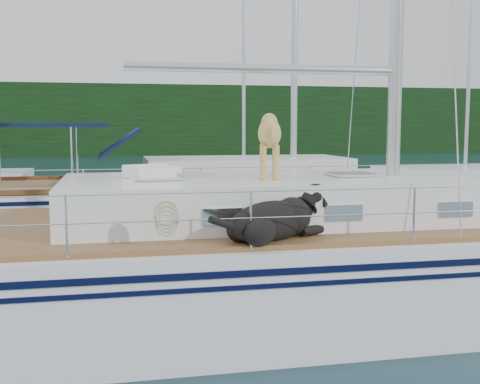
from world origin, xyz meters
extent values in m
plane|color=black|center=(0.00, 0.00, 0.00)|extent=(120.00, 120.00, 0.00)
cube|color=black|center=(0.00, 45.00, 3.00)|extent=(90.00, 3.00, 6.00)
cube|color=#595147|center=(0.00, 46.20, 0.60)|extent=(92.00, 1.00, 1.20)
cube|color=white|center=(0.00, 0.00, 0.50)|extent=(12.00, 3.80, 1.40)
cube|color=brown|center=(0.00, 0.00, 1.23)|extent=(11.52, 3.50, 0.06)
cube|color=white|center=(0.80, 0.00, 1.54)|extent=(5.20, 2.50, 0.55)
cylinder|color=silver|center=(0.80, 0.00, 3.21)|extent=(3.60, 0.12, 0.12)
cylinder|color=silver|center=(0.00, -1.75, 1.82)|extent=(10.56, 0.01, 0.01)
cylinder|color=silver|center=(0.00, 1.75, 1.82)|extent=(10.56, 0.01, 0.01)
cube|color=#1D33B6|center=(0.29, 1.47, 1.29)|extent=(0.83, 0.67, 0.06)
cube|color=silver|center=(-0.67, 0.21, 1.89)|extent=(0.75, 0.70, 0.15)
torus|color=beige|center=(-0.64, -1.68, 1.62)|extent=(0.35, 0.17, 0.33)
cube|color=white|center=(0.80, 6.57, 0.45)|extent=(11.00, 3.50, 1.30)
cube|color=brown|center=(0.80, 6.57, 1.10)|extent=(10.56, 3.29, 0.06)
cube|color=white|center=(2.00, 6.57, 1.45)|extent=(4.80, 2.30, 0.55)
cube|color=#101C45|center=(-2.40, 6.57, 2.50)|extent=(2.40, 2.30, 0.08)
cube|color=white|center=(4.00, 16.00, 0.40)|extent=(7.20, 3.00, 1.10)
cylinder|color=silver|center=(4.00, 16.00, 6.00)|extent=(0.14, 0.14, 11.00)
cube|color=white|center=(12.00, 13.00, 0.40)|extent=(6.40, 3.00, 1.10)
cylinder|color=silver|center=(12.00, 13.00, 6.00)|extent=(0.14, 0.14, 11.00)
camera|label=1|loc=(-1.15, -7.61, 2.47)|focal=45.00mm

